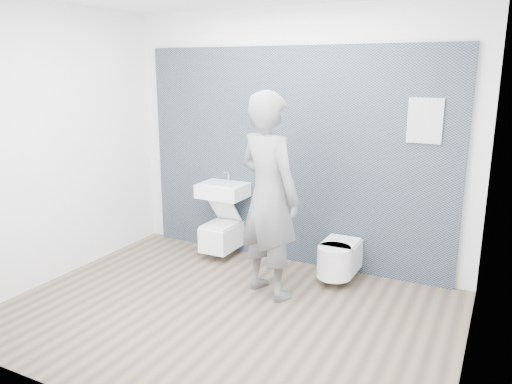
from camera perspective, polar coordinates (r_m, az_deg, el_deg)
The scene contains 8 objects.
ground at distance 4.69m, azimuth -3.43°, elevation -13.57°, with size 4.00×4.00×0.00m, color brown.
room_shell at distance 4.18m, azimuth -3.78°, elevation 8.10°, with size 4.00×4.00×4.00m.
tile_wall at distance 5.88m, azimuth 3.89°, elevation -7.66°, with size 3.60×0.06×2.40m, color black.
washbasin at distance 5.77m, azimuth -3.82°, elevation 0.23°, with size 0.53×0.40×0.40m.
toilet_square at distance 5.89m, azimuth -3.96°, elevation -4.89°, with size 0.34×0.49×0.60m.
toilet_rounded at distance 5.28m, azimuth 9.35°, elevation -7.48°, with size 0.36×0.61×0.33m.
info_placard at distance 5.49m, azimuth 17.39°, elevation -9.92°, with size 0.32×0.03×0.43m, color white.
visitor at distance 4.72m, azimuth 1.48°, elevation -0.48°, with size 0.72×0.47×1.98m, color #5B5B60.
Camera 1 is at (2.13, -3.57, 2.16)m, focal length 35.00 mm.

